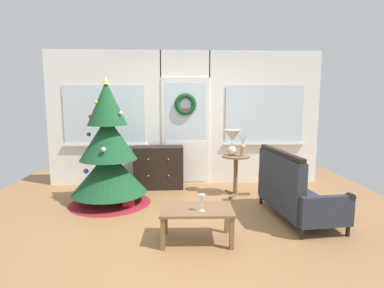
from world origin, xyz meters
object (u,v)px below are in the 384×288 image
at_px(christmas_tree, 109,156).
at_px(dresser_cabinet, 159,167).
at_px(flower_vase, 243,149).
at_px(coffee_table, 197,213).
at_px(side_table, 236,167).
at_px(wine_glass, 202,199).
at_px(gift_box, 129,202).
at_px(settee_sofa, 292,192).
at_px(table_lamp, 232,139).

bearing_deg(christmas_tree, dresser_cabinet, 49.71).
height_order(flower_vase, coffee_table, flower_vase).
bearing_deg(side_table, flower_vase, -30.96).
distance_m(flower_vase, coffee_table, 1.96).
relative_size(flower_vase, coffee_table, 0.41).
bearing_deg(coffee_table, wine_glass, -61.34).
bearing_deg(gift_box, side_table, 17.36).
relative_size(christmas_tree, dresser_cabinet, 2.20).
bearing_deg(settee_sofa, coffee_table, -154.70).
relative_size(side_table, wine_glass, 3.55).
bearing_deg(gift_box, dresser_cabinet, 69.47).
relative_size(side_table, coffee_table, 0.81).
distance_m(dresser_cabinet, wine_glass, 2.47).
height_order(flower_vase, wine_glass, flower_vase).
distance_m(christmas_tree, side_table, 2.12).
bearing_deg(christmas_tree, flower_vase, 6.90).
bearing_deg(wine_glass, settee_sofa, 29.47).
bearing_deg(gift_box, wine_glass, -51.91).
bearing_deg(settee_sofa, dresser_cabinet, 139.58).
xyz_separation_m(side_table, table_lamp, (-0.06, 0.04, 0.49)).
distance_m(table_lamp, gift_box, 2.00).
xyz_separation_m(table_lamp, gift_box, (-1.69, -0.59, -0.89)).
bearing_deg(gift_box, christmas_tree, 145.57).
xyz_separation_m(christmas_tree, table_lamp, (2.01, 0.36, 0.21)).
xyz_separation_m(flower_vase, wine_glass, (-0.83, -1.78, -0.27)).
distance_m(wine_glass, gift_box, 1.71).
xyz_separation_m(settee_sofa, coffee_table, (-1.37, -0.65, -0.04)).
relative_size(flower_vase, gift_box, 2.07).
bearing_deg(side_table, gift_box, -162.64).
height_order(settee_sofa, flower_vase, flower_vase).
height_order(side_table, coffee_table, side_table).
distance_m(side_table, coffee_table, 1.92).
bearing_deg(christmas_tree, wine_glass, -48.56).
xyz_separation_m(flower_vase, coffee_table, (-0.88, -1.69, -0.47)).
bearing_deg(wine_glass, side_table, 68.40).
xyz_separation_m(coffee_table, gift_box, (-0.97, 1.20, -0.25)).
bearing_deg(coffee_table, side_table, 65.87).
bearing_deg(gift_box, table_lamp, 19.15).
distance_m(settee_sofa, side_table, 1.25).
height_order(dresser_cabinet, gift_box, dresser_cabinet).
bearing_deg(settee_sofa, christmas_tree, 163.72).
xyz_separation_m(christmas_tree, coffee_table, (1.29, -1.43, -0.43)).
bearing_deg(dresser_cabinet, flower_vase, -22.69).
relative_size(settee_sofa, wine_glass, 7.71).
bearing_deg(dresser_cabinet, gift_box, -110.53).
xyz_separation_m(table_lamp, flower_vase, (0.16, -0.10, -0.17)).
height_order(dresser_cabinet, settee_sofa, settee_sofa).
bearing_deg(coffee_table, table_lamp, 67.98).
relative_size(dresser_cabinet, settee_sofa, 0.60).
bearing_deg(flower_vase, side_table, 149.04).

